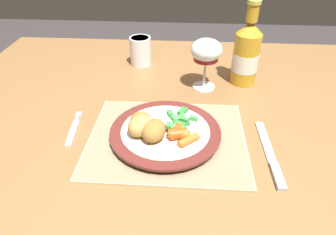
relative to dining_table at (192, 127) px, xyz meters
name	(u,v)px	position (x,y,z in m)	size (l,w,h in m)	color
dining_table	(192,127)	(0.00, 0.00, 0.00)	(1.39, 0.89, 0.74)	olive
placemat	(167,138)	(-0.06, -0.16, 0.09)	(0.35, 0.29, 0.01)	#CCB789
dinner_plate	(165,133)	(-0.06, -0.16, 0.10)	(0.25, 0.25, 0.02)	white
breaded_croquettes	(146,126)	(-0.10, -0.18, 0.13)	(0.10, 0.11, 0.04)	tan
green_beans_pile	(179,121)	(-0.03, -0.14, 0.12)	(0.08, 0.10, 0.02)	#4CA84C
glazed_carrots	(180,135)	(-0.03, -0.19, 0.12)	(0.07, 0.07, 0.02)	#CC5119
fork	(74,130)	(-0.28, -0.15, 0.09)	(0.03, 0.13, 0.01)	silver
table_knife	(271,158)	(0.16, -0.21, 0.09)	(0.02, 0.22, 0.01)	silver
wine_glass	(206,52)	(0.03, 0.08, 0.20)	(0.09, 0.09, 0.15)	silver
bottle	(246,54)	(0.15, 0.12, 0.18)	(0.08, 0.08, 0.24)	gold
drinking_cup	(141,50)	(-0.17, 0.23, 0.13)	(0.07, 0.07, 0.09)	white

